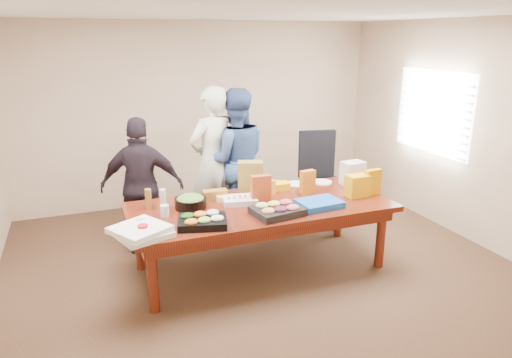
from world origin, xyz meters
name	(u,v)px	position (x,y,z in m)	size (l,w,h in m)	color
floor	(261,268)	(0.00, 0.00, -0.01)	(5.50, 5.00, 0.02)	#47301E
ceiling	(261,11)	(0.00, 0.00, 2.71)	(5.50, 5.00, 0.02)	white
wall_back	(200,114)	(0.00, 2.50, 1.35)	(5.50, 0.04, 2.70)	beige
wall_front	(426,248)	(0.00, -2.50, 1.35)	(5.50, 0.04, 2.70)	beige
wall_right	(467,131)	(2.75, 0.00, 1.35)	(0.04, 5.00, 2.70)	beige
window_panel	(433,112)	(2.72, 0.60, 1.50)	(0.03, 1.40, 1.10)	white
window_blinds	(430,112)	(2.68, 0.60, 1.50)	(0.04, 1.36, 1.00)	beige
conference_table	(261,236)	(0.00, 0.00, 0.38)	(2.80, 1.20, 0.75)	#4C1C0F
office_chair	(324,181)	(1.28, 0.91, 0.60)	(0.61, 0.61, 1.20)	black
person_center	(212,161)	(-0.18, 1.22, 0.95)	(0.69, 0.45, 1.90)	silver
person_right	(235,160)	(0.13, 1.22, 0.93)	(0.91, 0.71, 1.86)	#38548B
person_left	(142,187)	(-1.12, 0.89, 0.81)	(0.95, 0.40, 1.62)	black
veggie_tray	(202,222)	(-0.73, -0.33, 0.78)	(0.46, 0.36, 0.07)	black
fruit_tray	(277,211)	(0.05, -0.33, 0.79)	(0.48, 0.38, 0.07)	black
sheet_cake	(240,200)	(-0.19, 0.12, 0.78)	(0.36, 0.27, 0.06)	white
salad_bowl	(191,203)	(-0.73, 0.17, 0.80)	(0.33, 0.33, 0.11)	black
chip_bag_blue	(319,204)	(0.56, -0.28, 0.78)	(0.45, 0.33, 0.07)	blue
chip_bag_red	(261,189)	(0.02, 0.05, 0.91)	(0.21, 0.09, 0.31)	#BE461F
chip_bag_yellow	(372,182)	(1.30, -0.15, 0.90)	(0.20, 0.08, 0.29)	#DFA000
chip_bag_orange	(308,182)	(0.64, 0.16, 0.89)	(0.17, 0.08, 0.27)	#CA6E16
mayo_jar	(261,185)	(0.18, 0.45, 0.82)	(0.09, 0.09, 0.14)	white
mustard_bottle	(273,187)	(0.27, 0.28, 0.83)	(0.06, 0.06, 0.16)	gold
dressing_bottle	(148,199)	(-1.14, 0.32, 0.85)	(0.07, 0.07, 0.21)	brown
ranch_bottle	(163,198)	(-0.99, 0.30, 0.85)	(0.07, 0.07, 0.20)	silver
banana_bunch	(278,186)	(0.38, 0.39, 0.79)	(0.25, 0.15, 0.08)	yellow
bread_loaf	(215,195)	(-0.41, 0.33, 0.80)	(0.27, 0.12, 0.11)	#956122
kraft_bag	(250,177)	(0.03, 0.41, 0.94)	(0.28, 0.16, 0.37)	olive
red_cup	(143,231)	(-1.30, -0.42, 0.81)	(0.09, 0.09, 0.12)	red
clear_cup_a	(140,225)	(-1.30, -0.24, 0.80)	(0.08, 0.08, 0.11)	silver
clear_cup_b	(165,211)	(-1.02, 0.02, 0.81)	(0.09, 0.09, 0.12)	silver
pizza_box_lower	(143,233)	(-1.30, -0.38, 0.78)	(0.44, 0.44, 0.05)	silver
pizza_box_upper	(140,229)	(-1.32, -0.40, 0.83)	(0.44, 0.44, 0.05)	white
plate_a	(322,182)	(0.99, 0.45, 0.76)	(0.24, 0.24, 0.01)	white
plate_b	(296,184)	(0.66, 0.49, 0.76)	(0.25, 0.25, 0.02)	white
dip_bowl_a	(279,185)	(0.41, 0.46, 0.78)	(0.17, 0.17, 0.07)	beige
dip_bowl_b	(223,198)	(-0.34, 0.26, 0.78)	(0.15, 0.15, 0.06)	beige
grocery_bag_white	(353,173)	(1.30, 0.26, 0.89)	(0.26, 0.19, 0.28)	white
grocery_bag_yellow	(357,186)	(1.11, -0.14, 0.87)	(0.25, 0.17, 0.25)	#EAB00A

